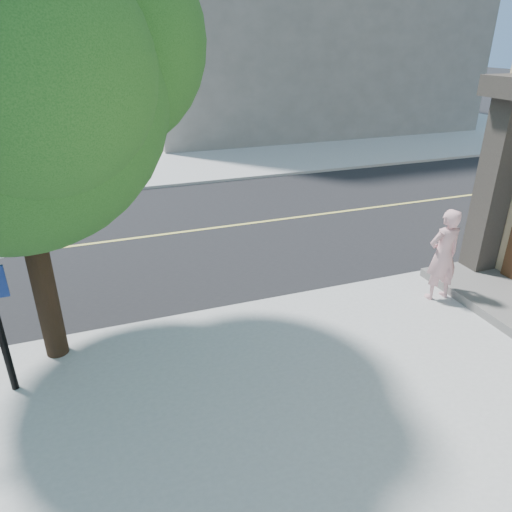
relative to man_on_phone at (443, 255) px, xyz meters
name	(u,v)px	position (x,y,z in m)	size (l,w,h in m)	color
ground	(22,349)	(-8.09, 1.13, -1.10)	(140.00, 140.00, 0.00)	black
road_ew	(37,251)	(-8.09, 5.63, -1.09)	(140.00, 9.00, 0.01)	black
sidewalk_ne	(276,120)	(5.41, 22.63, -1.04)	(29.00, 25.00, 0.12)	#A5A5A5
man_on_phone	(443,255)	(0.00, 0.00, 0.00)	(0.71, 0.47, 1.95)	#DCA0A6
street_tree	(3,48)	(-7.32, 0.64, 3.87)	(5.66, 5.15, 7.51)	black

